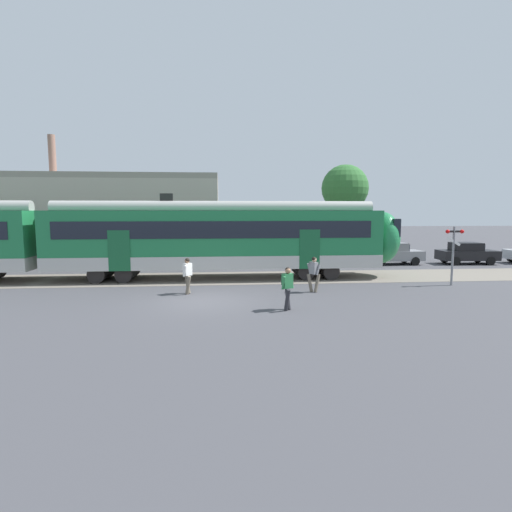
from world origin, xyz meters
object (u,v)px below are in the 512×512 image
(parked_car_grey, at_px, (393,253))
(pedestrian_grey, at_px, (314,272))
(pedestrian_green, at_px, (287,285))
(crossing_signal, at_px, (454,246))
(commuter_train, at_px, (58,239))
(pedestrian_white, at_px, (188,273))
(parked_car_black, at_px, (467,253))

(parked_car_grey, bearing_deg, pedestrian_grey, -130.73)
(pedestrian_green, bearing_deg, crossing_signal, 25.24)
(pedestrian_green, bearing_deg, commuter_train, 146.22)
(crossing_signal, bearing_deg, commuter_train, 171.11)
(pedestrian_green, height_order, pedestrian_grey, same)
(pedestrian_green, relative_size, crossing_signal, 0.56)
(parked_car_grey, xyz_separation_m, crossing_signal, (-0.44, -8.04, 1.23))
(pedestrian_grey, bearing_deg, commuter_train, 161.86)
(pedestrian_green, xyz_separation_m, pedestrian_grey, (1.79, 3.26, -0.03))
(pedestrian_white, xyz_separation_m, crossing_signal, (13.23, 0.99, 1.05))
(pedestrian_white, height_order, parked_car_grey, pedestrian_white)
(pedestrian_green, relative_size, parked_car_black, 0.41)
(parked_car_black, bearing_deg, pedestrian_grey, -146.11)
(commuter_train, distance_m, crossing_signal, 20.72)
(crossing_signal, bearing_deg, parked_car_grey, 86.89)
(pedestrian_grey, bearing_deg, parked_car_black, 33.89)
(parked_car_grey, distance_m, parked_car_black, 5.38)
(commuter_train, xyz_separation_m, crossing_signal, (20.47, -3.20, -0.24))
(pedestrian_grey, xyz_separation_m, crossing_signal, (7.42, 1.08, 1.05))
(parked_car_grey, relative_size, parked_car_black, 1.00)
(commuter_train, bearing_deg, parked_car_grey, 13.04)
(pedestrian_white, distance_m, crossing_signal, 13.31)
(pedestrian_white, xyz_separation_m, pedestrian_grey, (5.82, -0.09, 0.00))
(commuter_train, height_order, pedestrian_green, commuter_train)
(pedestrian_white, relative_size, crossing_signal, 0.56)
(parked_car_black, bearing_deg, pedestrian_white, -155.20)
(pedestrian_green, bearing_deg, pedestrian_grey, 61.31)
(commuter_train, xyz_separation_m, pedestrian_green, (11.27, -7.54, -1.26))
(pedestrian_white, relative_size, parked_car_grey, 0.41)
(pedestrian_grey, distance_m, crossing_signal, 7.57)
(commuter_train, relative_size, pedestrian_green, 22.83)
(parked_car_black, distance_m, crossing_signal, 9.81)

